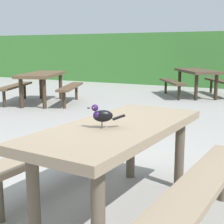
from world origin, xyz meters
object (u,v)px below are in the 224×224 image
Objects in this scene: bird_grackle at (102,115)px; picnic_table_far_centre at (42,81)px; picnic_table_foreground at (119,146)px; picnic_table_mid_left at (197,76)px.

picnic_table_far_centre is at bearing 133.12° from bird_grackle.
picnic_table_foreground is 7.40× the size of bird_grackle.
picnic_table_mid_left is (-0.98, 6.98, 0.00)m from picnic_table_foreground.
bird_grackle is (-0.05, -0.18, 0.29)m from picnic_table_foreground.
picnic_table_foreground and picnic_table_far_centre have the same top height.
bird_grackle is at bearing -46.88° from picnic_table_far_centre.
bird_grackle reaches higher than picnic_table_foreground.
bird_grackle is 0.11× the size of picnic_table_mid_left.
picnic_table_far_centre is (-4.05, 4.08, 0.00)m from picnic_table_foreground.
picnic_table_foreground is 0.79× the size of picnic_table_mid_left.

